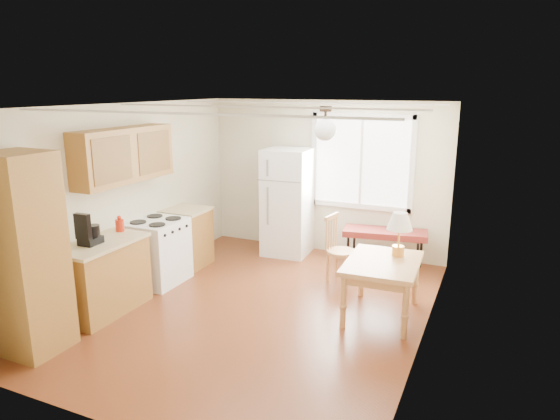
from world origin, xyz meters
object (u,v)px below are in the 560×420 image
Objects in this scene: bench at (385,234)px; chair at (336,243)px; refrigerator at (288,202)px; dining_table at (382,269)px.

bench is 0.96m from chair.
refrigerator reaches higher than bench.
refrigerator is at bearing 153.76° from chair.
chair is at bearing 131.15° from dining_table.
dining_table is at bearing -36.67° from chair.
bench is at bearing 66.64° from chair.
bench is (1.61, 0.03, -0.35)m from refrigerator.
dining_table is at bearing -44.03° from refrigerator.
refrigerator is 1.33× the size of bench.
dining_table is (1.96, -1.68, -0.28)m from refrigerator.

